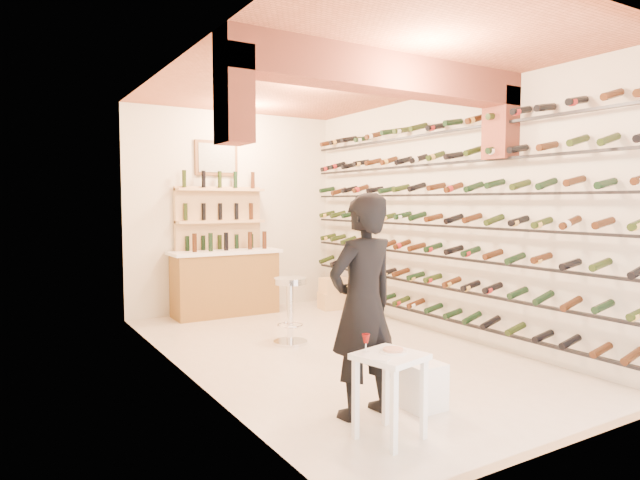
# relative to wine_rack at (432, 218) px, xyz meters

# --- Properties ---
(ground) EXTENTS (6.00, 6.00, 0.00)m
(ground) POSITION_rel_wine_rack_xyz_m (-1.53, 0.00, -1.55)
(ground) COLOR beige
(ground) RESTS_ON ground
(room_shell) EXTENTS (3.52, 6.02, 3.21)m
(room_shell) POSITION_rel_wine_rack_xyz_m (-1.53, -0.26, 0.70)
(room_shell) COLOR beige
(room_shell) RESTS_ON ground
(wine_rack) EXTENTS (0.32, 5.70, 2.56)m
(wine_rack) POSITION_rel_wine_rack_xyz_m (0.00, 0.00, 0.00)
(wine_rack) COLOR black
(wine_rack) RESTS_ON ground
(back_counter) EXTENTS (1.70, 0.62, 1.29)m
(back_counter) POSITION_rel_wine_rack_xyz_m (-1.83, 2.65, -1.02)
(back_counter) COLOR olive
(back_counter) RESTS_ON ground
(back_shelving) EXTENTS (1.40, 0.31, 2.73)m
(back_shelving) POSITION_rel_wine_rack_xyz_m (-1.83, 2.89, -0.38)
(back_shelving) COLOR tan
(back_shelving) RESTS_ON ground
(tasting_table) EXTENTS (0.53, 0.53, 0.78)m
(tasting_table) POSITION_rel_wine_rack_xyz_m (-2.46, -2.23, -1.02)
(tasting_table) COLOR white
(tasting_table) RESTS_ON ground
(white_stool) EXTENTS (0.32, 0.32, 0.40)m
(white_stool) POSITION_rel_wine_rack_xyz_m (-1.84, -1.91, -1.35)
(white_stool) COLOR white
(white_stool) RESTS_ON ground
(person) EXTENTS (0.72, 0.51, 1.83)m
(person) POSITION_rel_wine_rack_xyz_m (-2.37, -1.76, -0.63)
(person) COLOR black
(person) RESTS_ON ground
(chrome_barstool) EXTENTS (0.42, 0.42, 0.82)m
(chrome_barstool) POSITION_rel_wine_rack_xyz_m (-1.79, 0.59, -1.07)
(chrome_barstool) COLOR silver
(chrome_barstool) RESTS_ON ground
(crate_lower) EXTENTS (0.49, 0.37, 0.27)m
(crate_lower) POSITION_rel_wine_rack_xyz_m (-0.13, 2.18, -1.41)
(crate_lower) COLOR tan
(crate_lower) RESTS_ON ground
(crate_upper) EXTENTS (0.42, 0.29, 0.24)m
(crate_upper) POSITION_rel_wine_rack_xyz_m (-0.13, 2.18, -1.15)
(crate_upper) COLOR tan
(crate_upper) RESTS_ON crate_lower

